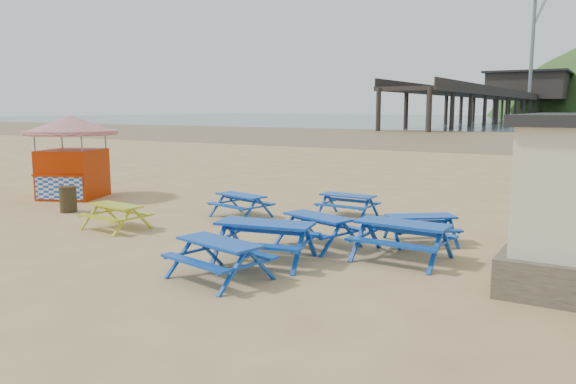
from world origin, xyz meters
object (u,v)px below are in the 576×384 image
Objects in this scene: ice_cream_kiosk at (71,146)px; picnic_table_blue_b at (241,206)px; picnic_table_blue_a at (348,206)px; litter_bin at (68,199)px; picnic_table_yellow at (116,217)px.

picnic_table_blue_b is at bearing -21.43° from ice_cream_kiosk.
picnic_table_blue_a is 0.89× the size of picnic_table_blue_b.
picnic_table_blue_b is 0.43× the size of ice_cream_kiosk.
ice_cream_kiosk is (-7.45, -0.09, 1.54)m from picnic_table_blue_b.
picnic_table_blue_b is at bearing 22.22° from litter_bin.
picnic_table_blue_a is at bearing 51.37° from picnic_table_yellow.
picnic_table_yellow is 2.14× the size of litter_bin.
picnic_table_blue_a is at bearing -12.51° from ice_cream_kiosk.
picnic_table_blue_a is 2.05× the size of litter_bin.
picnic_table_yellow is 6.50m from ice_cream_kiosk.
picnic_table_blue_a is 6.70m from picnic_table_yellow.
litter_bin reaches higher than picnic_table_blue_b.
ice_cream_kiosk reaches higher than picnic_table_blue_a.
ice_cream_kiosk is at bearing 156.84° from picnic_table_yellow.
picnic_table_blue_b is 2.31× the size of litter_bin.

